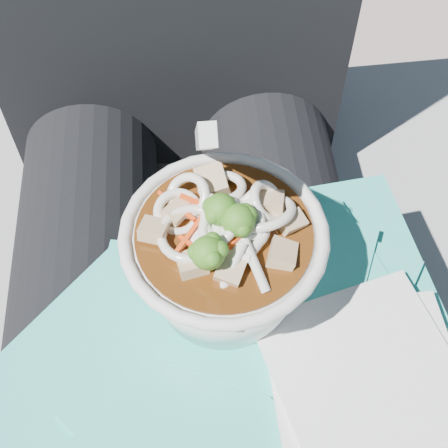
{
  "coord_description": "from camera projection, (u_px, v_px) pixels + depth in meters",
  "views": [
    {
      "loc": [
        0.01,
        -0.22,
        1.05
      ],
      "look_at": [
        0.03,
        0.01,
        0.71
      ],
      "focal_mm": 50.0,
      "sensor_mm": 36.0,
      "label": 1
    }
  ],
  "objects": [
    {
      "name": "stone_ledge",
      "position": [
        194.0,
        331.0,
        0.88
      ],
      "size": [
        1.02,
        0.54,
        0.47
      ],
      "primitive_type": "cube",
      "rotation": [
        0.0,
        0.0,
        0.04
      ],
      "color": "gray",
      "rests_on": "ground"
    },
    {
      "name": "lap",
      "position": [
        191.0,
        342.0,
        0.54
      ],
      "size": [
        0.32,
        0.48,
        0.14
      ],
      "color": "black",
      "rests_on": "stone_ledge"
    },
    {
      "name": "person_body",
      "position": [
        184.0,
        240.0,
        0.58
      ],
      "size": [
        0.34,
        0.94,
        1.01
      ],
      "color": "black",
      "rests_on": "ground"
    },
    {
      "name": "plastic_bag",
      "position": [
        240.0,
        333.0,
        0.47
      ],
      "size": [
        0.38,
        0.35,
        0.02
      ],
      "color": "#2CB9A9",
      "rests_on": "lap"
    },
    {
      "name": "napkins",
      "position": [
        368.0,
        381.0,
        0.43
      ],
      "size": [
        0.15,
        0.16,
        0.01
      ],
      "color": "white",
      "rests_on": "plastic_bag"
    },
    {
      "name": "udon_bowl",
      "position": [
        224.0,
        253.0,
        0.44
      ],
      "size": [
        0.16,
        0.16,
        0.19
      ],
      "color": "silver",
      "rests_on": "plastic_bag"
    }
  ]
}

